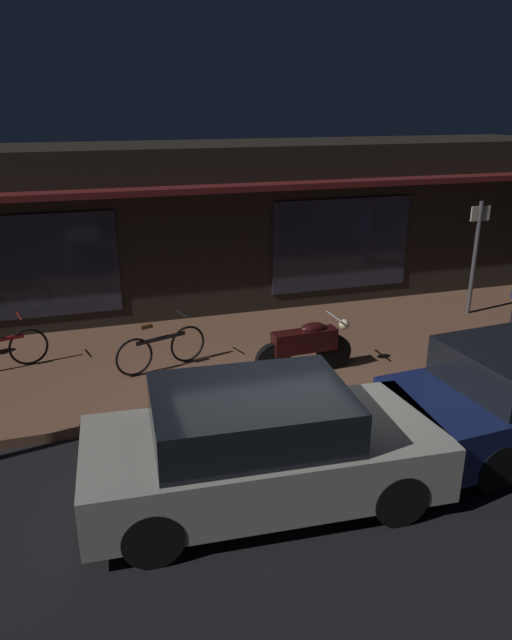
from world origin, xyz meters
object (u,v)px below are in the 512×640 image
object	(u,v)px
motorcycle	(306,345)
parked_car_near	(260,446)
bicycle_extra	(161,349)
sign_post	(475,251)

from	to	relation	value
motorcycle	parked_car_near	size ratio (longest dim) A/B	0.40
parked_car_near	motorcycle	bearing A→B (deg)	58.74
motorcycle	bicycle_extra	bearing A→B (deg)	158.87
sign_post	parked_car_near	xyz separation A→B (m)	(-6.16, -4.55, -0.81)
motorcycle	sign_post	world-z (taller)	sign_post
sign_post	bicycle_extra	bearing A→B (deg)	-172.60
bicycle_extra	parked_car_near	bearing A→B (deg)	-80.93
sign_post	parked_car_near	distance (m)	7.70
bicycle_extra	sign_post	world-z (taller)	sign_post
bicycle_extra	parked_car_near	xyz separation A→B (m)	(0.59, -3.67, 0.20)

